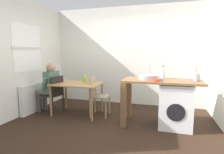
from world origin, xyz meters
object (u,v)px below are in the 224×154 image
utensil_crock (197,77)px  vase (85,79)px  chair_opposite (97,94)px  washing_machine (175,105)px  bottle_tall_green (163,73)px  dining_table (77,87)px  mixing_bowl (155,80)px  seated_person (49,85)px  chair_person_seat (54,92)px

utensil_crock → vase: (-2.39, 0.21, -0.16)m
chair_opposite → vase: size_ratio=4.93×
chair_opposite → utensil_crock: utensil_crock is taller
washing_machine → bottle_tall_green: (-0.25, 0.19, 0.61)m
dining_table → utensil_crock: size_ratio=3.67×
vase → bottle_tall_green: bearing=-2.6°
utensil_crock → mixing_bowl: bearing=-161.5°
seated_person → utensil_crock: bearing=-80.8°
dining_table → chair_person_seat: size_ratio=1.22×
washing_machine → mixing_bowl: mixing_bowl is taller
chair_person_seat → mixing_bowl: mixing_bowl is taller
chair_opposite → bottle_tall_green: 1.54m
vase → dining_table: bearing=-146.3°
bottle_tall_green → utensil_crock: 0.63m
seated_person → washing_machine: (2.88, -0.08, -0.24)m
chair_opposite → seated_person: seated_person is taller
seated_person → mixing_bowl: seated_person is taller
dining_table → chair_opposite: 0.50m
mixing_bowl → chair_person_seat: bearing=173.9°
seated_person → mixing_bowl: (2.50, -0.28, 0.28)m
washing_machine → mixing_bowl: size_ratio=4.65×
vase → chair_opposite: bearing=-9.6°
chair_opposite → bottle_tall_green: (1.45, -0.02, 0.53)m
mixing_bowl → vase: size_ratio=1.01×
seated_person → vase: 0.89m
seated_person → vase: bearing=-68.1°
chair_person_seat → chair_opposite: bearing=-71.5°
chair_person_seat → bottle_tall_green: bottle_tall_green is taller
chair_opposite → seated_person: 1.20m
seated_person → washing_machine: size_ratio=1.40×
chair_opposite → bottle_tall_green: size_ratio=3.40×
washing_machine → chair_opposite: bearing=172.9°
seated_person → bottle_tall_green: seated_person is taller
dining_table → vase: 0.26m
bottle_tall_green → chair_opposite: bearing=179.0°
chair_opposite → utensil_crock: (2.06, -0.16, 0.48)m
bottle_tall_green → utensil_crock: bearing=-12.3°
dining_table → washing_machine: washing_machine is taller
dining_table → utensil_crock: bearing=-2.5°
chair_opposite → chair_person_seat: bearing=-85.0°
chair_person_seat → bottle_tall_green: (2.47, 0.13, 0.53)m
utensil_crock → chair_opposite: bearing=175.6°
washing_machine → utensil_crock: size_ratio=2.87×
washing_machine → utensil_crock: (0.37, 0.05, 0.56)m
chair_person_seat → mixing_bowl: (2.34, -0.25, 0.44)m
mixing_bowl → dining_table: bearing=168.6°
washing_machine → vase: (-2.02, 0.27, 0.40)m
seated_person → vase: seated_person is taller
mixing_bowl → bottle_tall_green: bearing=71.1°
seated_person → bottle_tall_green: (2.63, 0.11, 0.37)m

